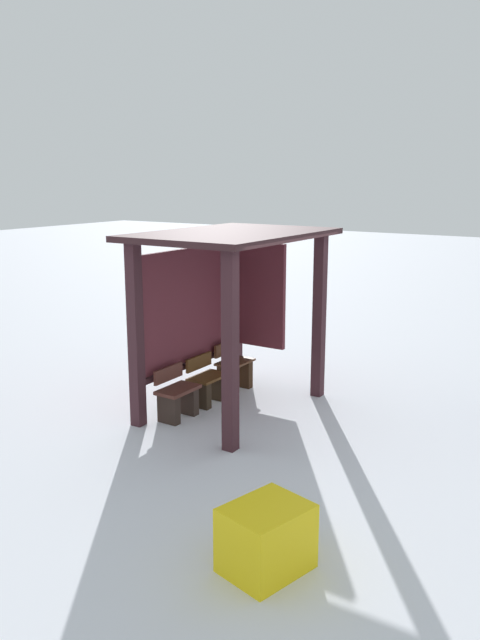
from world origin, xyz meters
name	(u,v)px	position (x,y,z in m)	size (l,w,h in m)	color
ground_plane	(234,409)	(0.00, 0.00, 0.00)	(60.00, 60.00, 0.00)	silver
bus_shelter	(224,281)	(0.12, 0.23, 1.83)	(2.85, 1.95, 2.54)	#381D23
bench_left_inside	(177,398)	(-0.71, 0.46, 0.29)	(0.61, 0.37, 0.72)	#512821
bench_center_inside	(207,385)	(0.00, 0.46, 0.28)	(0.61, 0.38, 0.71)	#513115
bench_right_inside	(234,371)	(0.71, 0.46, 0.30)	(0.61, 0.38, 0.76)	#4B2A17
grit_bin	(266,538)	(-3.08, -2.36, 0.29)	(0.70, 0.56, 0.58)	yellow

